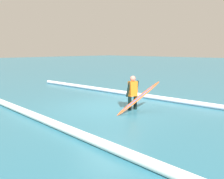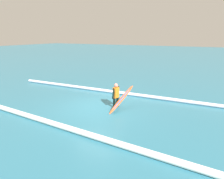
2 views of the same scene
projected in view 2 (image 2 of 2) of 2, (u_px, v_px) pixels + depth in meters
The scene contains 5 objects.
ground_plane at pixel (97, 106), 10.91m from camera, with size 131.85×131.85×0.00m, color teal.
surfer at pixel (116, 94), 10.65m from camera, with size 0.26×0.63×1.36m.
surfboard at pixel (122, 99), 10.45m from camera, with size 0.68×2.10×1.14m.
wave_crest_foreground at pixel (156, 98), 12.14m from camera, with size 0.21×0.21×22.04m, color white.
wave_crest_midground at pixel (19, 113), 9.66m from camera, with size 0.24×0.24×18.31m, color white.
Camera 2 is at (-5.56, 8.64, 3.90)m, focal length 30.88 mm.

